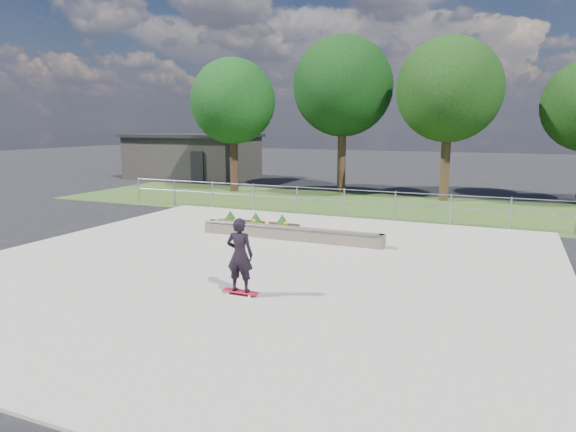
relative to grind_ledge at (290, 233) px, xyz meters
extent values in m
plane|color=black|center=(0.36, -2.98, -0.26)|extent=(120.00, 120.00, 0.00)
cube|color=#324E1F|center=(0.36, 8.02, -0.25)|extent=(30.00, 8.00, 0.02)
cube|color=#A39E91|center=(0.36, -2.98, -0.23)|extent=(15.00, 15.00, 0.06)
cylinder|color=#9C9FA5|center=(-9.64, 4.52, 0.34)|extent=(0.06, 0.06, 1.20)
cylinder|color=gray|center=(-7.64, 4.52, 0.34)|extent=(0.06, 0.06, 1.20)
cylinder|color=gray|center=(-5.64, 4.52, 0.34)|extent=(0.06, 0.06, 1.20)
cylinder|color=#95979D|center=(-3.64, 4.52, 0.34)|extent=(0.06, 0.06, 1.20)
cylinder|color=gray|center=(-1.64, 4.52, 0.34)|extent=(0.06, 0.06, 1.20)
cylinder|color=gray|center=(0.36, 4.52, 0.34)|extent=(0.06, 0.06, 1.20)
cylinder|color=gray|center=(2.36, 4.52, 0.34)|extent=(0.06, 0.06, 1.20)
cylinder|color=gray|center=(4.36, 4.52, 0.34)|extent=(0.06, 0.06, 1.20)
cylinder|color=gray|center=(6.36, 4.52, 0.34)|extent=(0.06, 0.06, 1.20)
cylinder|color=gray|center=(8.36, 4.52, 0.34)|extent=(0.06, 0.06, 1.20)
cylinder|color=gray|center=(0.36, 4.52, 0.89)|extent=(20.00, 0.04, 0.04)
cylinder|color=#989AA0|center=(0.36, 4.52, 0.44)|extent=(20.00, 0.04, 0.04)
cube|color=#292624|center=(-13.64, 15.02, 1.14)|extent=(8.00, 5.00, 2.80)
cube|color=black|center=(-13.64, 15.02, 2.64)|extent=(8.40, 5.40, 0.20)
cube|color=black|center=(-11.64, 12.47, 0.74)|extent=(0.90, 0.10, 2.00)
cylinder|color=black|center=(-7.64, 10.02, 1.20)|extent=(0.44, 0.44, 2.93)
sphere|color=black|center=(-7.64, 10.02, 4.61)|extent=(4.55, 4.55, 4.55)
cylinder|color=#342115|center=(-2.14, 12.02, 1.42)|extent=(0.44, 0.44, 3.38)
sphere|color=black|center=(-2.14, 12.02, 5.36)|extent=(5.25, 5.25, 5.25)
cylinder|color=#352315|center=(3.36, 11.02, 1.31)|extent=(0.44, 0.44, 3.15)
sphere|color=black|center=(3.36, 11.02, 4.99)|extent=(4.90, 4.90, 4.90)
cube|color=brown|center=(0.00, 0.00, 0.00)|extent=(6.00, 0.40, 0.40)
cylinder|color=gray|center=(0.00, -0.20, 0.20)|extent=(6.00, 0.06, 0.06)
cube|color=brown|center=(-2.90, 0.00, 0.00)|extent=(0.15, 0.42, 0.40)
cube|color=brown|center=(2.90, 0.00, 0.00)|extent=(0.15, 0.42, 0.40)
cube|color=black|center=(-1.70, 0.69, -0.08)|extent=(3.00, 1.20, 0.25)
sphere|color=yellow|center=(-2.90, 0.79, 0.13)|extent=(0.14, 0.14, 0.14)
sphere|color=yellow|center=(-2.30, 0.59, 0.13)|extent=(0.14, 0.14, 0.14)
sphere|color=gold|center=(-1.70, 0.79, 0.13)|extent=(0.14, 0.14, 0.14)
sphere|color=yellow|center=(-1.10, 0.59, 0.13)|extent=(0.14, 0.14, 0.14)
sphere|color=gold|center=(-0.50, 0.79, 0.13)|extent=(0.14, 0.14, 0.14)
cone|color=#1A4112|center=(-2.70, 0.94, 0.23)|extent=(0.44, 0.44, 0.36)
cone|color=#1A4212|center=(-1.70, 0.94, 0.23)|extent=(0.44, 0.44, 0.36)
cone|color=#194614|center=(-0.70, 0.94, 0.23)|extent=(0.44, 0.44, 0.36)
cylinder|color=white|center=(0.86, -5.42, -0.18)|extent=(0.05, 0.03, 0.05)
cylinder|color=white|center=(0.86, -5.24, -0.18)|extent=(0.05, 0.03, 0.05)
cylinder|color=white|center=(1.38, -5.42, -0.18)|extent=(0.05, 0.03, 0.05)
cylinder|color=white|center=(1.38, -5.24, -0.18)|extent=(0.05, 0.03, 0.05)
cylinder|color=gray|center=(0.86, -5.33, -0.15)|extent=(0.02, 0.18, 0.02)
cylinder|color=gray|center=(1.38, -5.33, -0.15)|extent=(0.02, 0.18, 0.02)
cube|color=#AA152B|center=(1.12, -5.33, -0.13)|extent=(0.80, 0.21, 0.02)
imported|color=black|center=(1.12, -5.33, 0.67)|extent=(0.62, 0.45, 1.59)
camera|label=1|loc=(6.23, -14.56, 3.39)|focal=32.00mm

